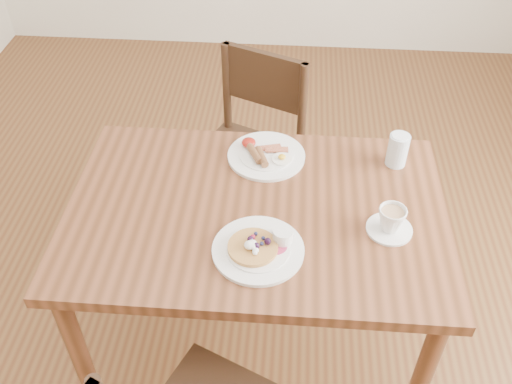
# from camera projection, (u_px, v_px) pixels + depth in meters

# --- Properties ---
(ground) EXTENTS (5.00, 5.00, 0.00)m
(ground) POSITION_uv_depth(u_px,v_px,m) (256.00, 342.00, 2.30)
(ground) COLOR #583119
(ground) RESTS_ON ground
(dining_table) EXTENTS (1.20, 0.80, 0.75)m
(dining_table) POSITION_uv_depth(u_px,v_px,m) (256.00, 230.00, 1.86)
(dining_table) COLOR brown
(dining_table) RESTS_ON ground
(chair_far) EXTENTS (0.55, 0.55, 0.88)m
(chair_far) POSITION_uv_depth(u_px,v_px,m) (250.00, 148.00, 2.44)
(chair_far) COLOR black
(chair_far) RESTS_ON ground
(pancake_plate) EXTENTS (0.27, 0.27, 0.06)m
(pancake_plate) POSITION_uv_depth(u_px,v_px,m) (260.00, 247.00, 1.65)
(pancake_plate) COLOR white
(pancake_plate) RESTS_ON dining_table
(breakfast_plate) EXTENTS (0.27, 0.27, 0.04)m
(breakfast_plate) POSITION_uv_depth(u_px,v_px,m) (265.00, 155.00, 1.98)
(breakfast_plate) COLOR white
(breakfast_plate) RESTS_ON dining_table
(teacup_saucer) EXTENTS (0.14, 0.14, 0.09)m
(teacup_saucer) POSITION_uv_depth(u_px,v_px,m) (391.00, 221.00, 1.70)
(teacup_saucer) COLOR white
(teacup_saucer) RESTS_ON dining_table
(water_glass) EXTENTS (0.07, 0.07, 0.12)m
(water_glass) POSITION_uv_depth(u_px,v_px,m) (398.00, 150.00, 1.92)
(water_glass) COLOR silver
(water_glass) RESTS_ON dining_table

